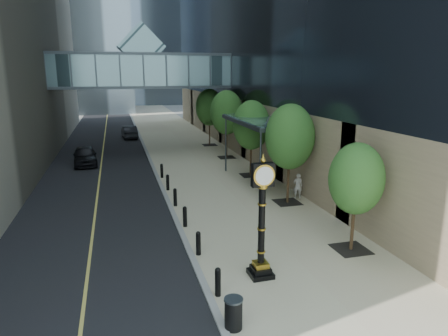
% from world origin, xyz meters
% --- Properties ---
extents(ground, '(320.00, 320.00, 0.00)m').
position_xyz_m(ground, '(0.00, 0.00, 0.00)').
color(ground, gray).
rests_on(ground, ground).
extents(road, '(8.00, 180.00, 0.02)m').
position_xyz_m(road, '(-7.00, 40.00, 0.01)').
color(road, black).
rests_on(road, ground).
extents(sidewalk, '(8.00, 180.00, 0.06)m').
position_xyz_m(sidewalk, '(1.00, 40.00, 0.03)').
color(sidewalk, '#BAB08F').
rests_on(sidewalk, ground).
extents(curb, '(0.25, 180.00, 0.07)m').
position_xyz_m(curb, '(-3.00, 40.00, 0.04)').
color(curb, gray).
rests_on(curb, ground).
extents(skywalk, '(17.00, 4.20, 5.80)m').
position_xyz_m(skywalk, '(-3.00, 28.00, 7.71)').
color(skywalk, '#476A73').
rests_on(skywalk, ground).
extents(entrance_canopy, '(3.00, 8.00, 4.38)m').
position_xyz_m(entrance_canopy, '(3.48, 14.00, 4.19)').
color(entrance_canopy, '#383F44').
rests_on(entrance_canopy, ground).
extents(bollard_row, '(0.20, 16.20, 0.90)m').
position_xyz_m(bollard_row, '(-2.70, 9.00, 0.51)').
color(bollard_row, black).
rests_on(bollard_row, sidewalk).
extents(street_trees, '(2.84, 28.50, 5.84)m').
position_xyz_m(street_trees, '(3.60, 17.61, 3.79)').
color(street_trees, black).
rests_on(street_trees, sidewalk).
extents(street_clock, '(0.84, 0.84, 4.43)m').
position_xyz_m(street_clock, '(-0.87, 1.87, 1.98)').
color(street_clock, black).
rests_on(street_clock, sidewalk).
extents(trash_bin, '(0.58, 0.58, 0.90)m').
position_xyz_m(trash_bin, '(-2.70, -0.81, 0.51)').
color(trash_bin, black).
rests_on(trash_bin, sidewalk).
extents(pedestrian, '(0.64, 0.53, 1.51)m').
position_xyz_m(pedestrian, '(4.50, 10.08, 0.82)').
color(pedestrian, '#B8B0A8').
rests_on(pedestrian, sidewalk).
extents(car_near, '(2.14, 4.56, 1.51)m').
position_xyz_m(car_near, '(-8.22, 22.99, 0.77)').
color(car_near, black).
rests_on(car_near, road).
extents(car_far, '(1.80, 4.38, 1.41)m').
position_xyz_m(car_far, '(-4.20, 36.01, 0.73)').
color(car_far, black).
rests_on(car_far, road).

